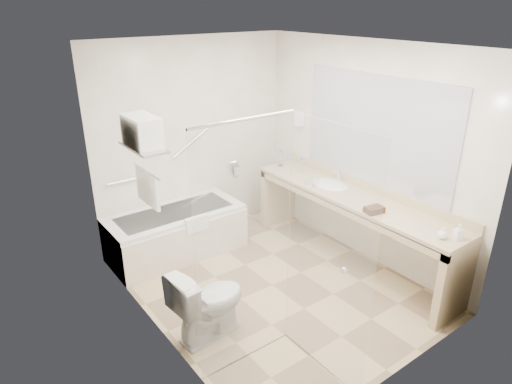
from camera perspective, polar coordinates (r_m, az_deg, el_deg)
floor at (r=5.07m, az=2.07°, el=-11.55°), size 3.20×3.20×0.00m
ceiling at (r=4.19m, az=2.57°, el=17.88°), size 2.60×3.20×0.10m
wall_back at (r=5.75m, az=-7.82°, el=6.36°), size 2.60×0.10×2.50m
wall_front at (r=3.50m, az=19.01°, el=-5.96°), size 2.60×0.10×2.50m
wall_left at (r=3.86m, az=-12.93°, el=-2.47°), size 0.10×3.20×2.50m
wall_right at (r=5.35m, az=13.25°, el=4.71°), size 0.10×3.20×2.50m
bathtub at (r=5.60m, az=-9.93°, el=-5.02°), size 1.60×0.73×0.59m
grab_bar_short at (r=5.44m, az=-16.17°, el=1.34°), size 0.40×0.03×0.03m
grab_bar_long at (r=5.69m, az=-8.06°, el=6.18°), size 0.53×0.03×0.33m
shower_enclosure at (r=3.55m, az=3.68°, el=-7.59°), size 0.96×0.91×2.11m
towel_shelf at (r=4.04m, az=-13.97°, el=6.22°), size 0.24×0.55×0.81m
vanity_counter at (r=5.28m, az=11.92°, el=-2.53°), size 0.55×2.70×0.95m
sink at (r=5.48m, az=9.20°, el=0.67°), size 0.40×0.52×0.14m
faucet at (r=5.54m, az=10.33°, el=2.06°), size 0.03×0.03×0.14m
mirror at (r=5.17m, az=14.73°, el=7.41°), size 0.02×2.00×1.20m
hairdryer_unit at (r=5.96m, az=5.41°, el=9.07°), size 0.08×0.10×0.18m
toilet at (r=4.25m, az=-5.95°, el=-13.55°), size 0.74×0.46×0.69m
amenity_basket at (r=4.82m, az=14.54°, el=-2.16°), size 0.21×0.16×0.06m
soap_bottle_a at (r=4.55m, az=23.91°, el=-5.02°), size 0.12×0.17×0.07m
soap_bottle_b at (r=4.51m, az=22.27°, el=-4.92°), size 0.12×0.13×0.09m
water_bottle_left at (r=5.79m, az=5.74°, el=3.33°), size 0.06×0.06×0.19m
water_bottle_mid at (r=5.97m, az=3.04°, el=4.16°), size 0.07×0.07×0.22m
water_bottle_right at (r=5.98m, az=3.13°, el=4.20°), size 0.07×0.07×0.22m
drinking_glass_near at (r=5.38m, az=7.43°, el=1.29°), size 0.09×0.09×0.10m
drinking_glass_far at (r=5.43m, az=6.35°, el=1.48°), size 0.09×0.09×0.09m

